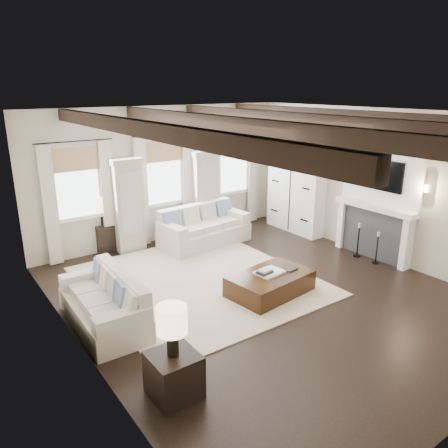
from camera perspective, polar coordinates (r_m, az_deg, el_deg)
ground at (r=8.10m, az=5.14°, el=-9.09°), size 7.50×7.50×0.00m
room_shell at (r=8.58m, az=5.41°, el=5.84°), size 6.54×7.54×3.22m
area_rug at (r=8.57m, az=-3.32°, el=-7.41°), size 3.93×4.28×0.02m
sofa_back at (r=10.41m, az=-2.76°, el=-0.65°), size 2.22×1.16×0.92m
sofa_left at (r=7.23m, az=-15.03°, el=-10.15°), size 0.92×1.96×0.83m
ottoman at (r=8.04m, az=6.03°, el=-7.76°), size 1.59×1.10×0.39m
tray at (r=7.97m, az=5.97°, el=-6.30°), size 0.54×0.44×0.04m
book_lower at (r=7.87m, az=5.32°, el=-6.28°), size 0.28×0.23×0.04m
book_upper at (r=7.87m, az=5.40°, el=-6.01°), size 0.24×0.19×0.03m
book_loose at (r=8.17m, az=8.63°, el=-5.83°), size 0.26×0.21×0.03m
side_table_front at (r=5.63m, az=-6.56°, el=-18.99°), size 0.57×0.57×0.57m
lamp_front at (r=5.24m, az=-6.84°, el=-12.68°), size 0.37×0.37×0.64m
side_table_back at (r=10.33m, az=-15.32°, el=-1.73°), size 0.42×0.42×0.63m
lamp_back at (r=10.11m, az=-15.66°, el=2.36°), size 0.38×0.38×0.66m
candlestick_near at (r=9.82m, az=19.32°, el=-3.28°), size 0.14×0.14×0.70m
candlestick_far at (r=10.08m, az=17.10°, el=-2.36°), size 0.16×0.16×0.77m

